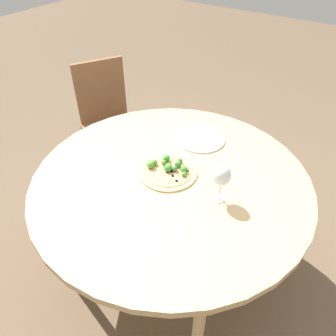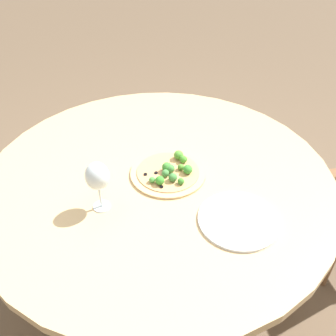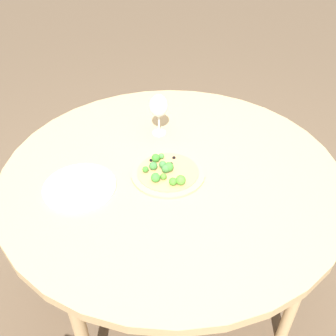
# 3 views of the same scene
# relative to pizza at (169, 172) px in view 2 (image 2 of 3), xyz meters

# --- Properties ---
(ground_plane) EXTENTS (12.00, 12.00, 0.00)m
(ground_plane) POSITION_rel_pizza_xyz_m (-0.03, -0.04, -0.77)
(ground_plane) COLOR brown
(dining_table) EXTENTS (1.38, 1.38, 0.76)m
(dining_table) POSITION_rel_pizza_xyz_m (-0.03, -0.04, -0.07)
(dining_table) COLOR tan
(dining_table) RESTS_ON ground_plane
(pizza) EXTENTS (0.30, 0.30, 0.05)m
(pizza) POSITION_rel_pizza_xyz_m (0.00, 0.00, 0.00)
(pizza) COLOR tan
(pizza) RESTS_ON dining_table
(wine_glass) EXTENTS (0.08, 0.08, 0.20)m
(wine_glass) POSITION_rel_pizza_xyz_m (-0.02, -0.30, 0.13)
(wine_glass) COLOR silver
(wine_glass) RESTS_ON dining_table
(plate_near) EXTENTS (0.28, 0.28, 0.01)m
(plate_near) POSITION_rel_pizza_xyz_m (0.34, 0.01, -0.01)
(plate_near) COLOR silver
(plate_near) RESTS_ON dining_table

